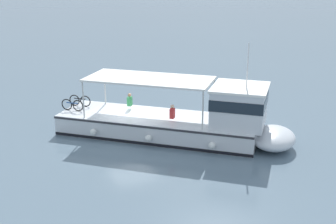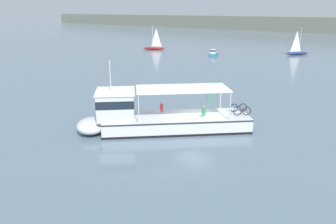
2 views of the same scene
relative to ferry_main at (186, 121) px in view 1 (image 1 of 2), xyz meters
The scene contains 2 objects.
ground_plane 3.26m from the ferry_main, 49.10° to the left, with size 400.00×400.00×0.00m, color slate.
ferry_main is the anchor object (origin of this frame).
Camera 1 is at (-21.27, 8.38, 8.66)m, focal length 46.71 mm.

